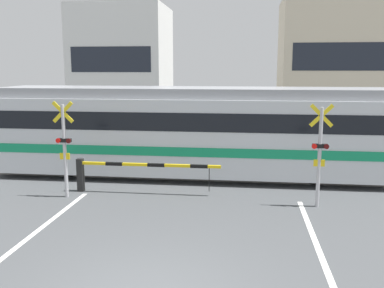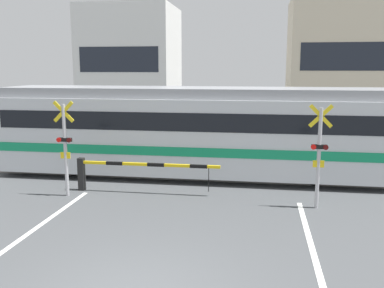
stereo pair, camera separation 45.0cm
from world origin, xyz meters
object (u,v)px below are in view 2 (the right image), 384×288
(crossing_signal_right, at_px, (319,152))
(crossing_barrier_far, at_px, (263,144))
(commuter_train, at_px, (193,129))
(pedestrian, at_px, (207,130))
(crossing_barrier_near, at_px, (120,169))
(crossing_signal_left, at_px, (65,144))

(crossing_signal_right, bearing_deg, crossing_barrier_far, 104.12)
(commuter_train, relative_size, crossing_signal_right, 4.73)
(crossing_signal_right, height_order, pedestrian, crossing_signal_right)
(crossing_barrier_near, distance_m, pedestrian, 8.40)
(crossing_signal_left, distance_m, crossing_signal_right, 7.76)
(crossing_barrier_far, bearing_deg, commuter_train, -131.48)
(crossing_signal_left, height_order, crossing_signal_right, same)
(crossing_barrier_near, distance_m, crossing_barrier_far, 7.20)
(crossing_barrier_far, distance_m, crossing_signal_left, 8.81)
(crossing_barrier_near, bearing_deg, pedestrian, 77.04)
(crossing_barrier_far, xyz_separation_m, crossing_signal_left, (-6.20, -6.19, 0.90))
(commuter_train, relative_size, pedestrian, 8.87)
(commuter_train, distance_m, crossing_barrier_near, 3.38)
(crossing_barrier_near, bearing_deg, crossing_signal_right, -6.26)
(crossing_barrier_far, xyz_separation_m, pedestrian, (-2.76, 2.68, 0.15))
(crossing_barrier_near, xyz_separation_m, crossing_signal_left, (-1.56, -0.68, 0.90))
(crossing_signal_left, bearing_deg, pedestrian, 68.80)
(commuter_train, distance_m, crossing_signal_right, 5.28)
(crossing_barrier_far, height_order, pedestrian, pedestrian)
(crossing_barrier_far, bearing_deg, pedestrian, 135.85)
(crossing_barrier_far, xyz_separation_m, crossing_signal_right, (1.56, -6.19, 0.90))
(crossing_barrier_near, height_order, crossing_signal_left, crossing_signal_left)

